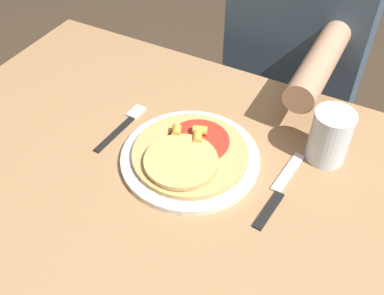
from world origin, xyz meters
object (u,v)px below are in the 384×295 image
(fork, at_px, (124,125))
(plate, at_px, (192,159))
(drinking_glass, at_px, (330,136))
(dining_table, at_px, (178,213))
(knife, at_px, (279,190))
(person_diner, at_px, (295,63))
(pizza, at_px, (190,154))

(fork, bearing_deg, plate, -7.67)
(drinking_glass, bearing_deg, dining_table, -140.44)
(dining_table, xyz_separation_m, knife, (0.19, 0.07, 0.12))
(person_diner, bearing_deg, plate, -94.57)
(plate, distance_m, person_diner, 0.58)
(knife, xyz_separation_m, drinking_glass, (0.05, 0.14, 0.06))
(knife, bearing_deg, drinking_glass, 69.23)
(dining_table, distance_m, drinking_glass, 0.36)
(plate, xyz_separation_m, pizza, (-0.00, -0.01, 0.02))
(knife, bearing_deg, pizza, -175.98)
(drinking_glass, bearing_deg, pizza, -148.37)
(dining_table, bearing_deg, plate, 85.84)
(pizza, relative_size, person_diner, 0.21)
(plate, relative_size, knife, 1.32)
(drinking_glass, bearing_deg, person_diner, 114.47)
(dining_table, xyz_separation_m, drinking_glass, (0.25, 0.20, 0.17))
(pizza, xyz_separation_m, knife, (0.19, 0.01, -0.02))
(pizza, bearing_deg, plate, 82.58)
(drinking_glass, height_order, person_diner, person_diner)
(plate, height_order, person_diner, person_diner)
(dining_table, height_order, knife, knife)
(dining_table, xyz_separation_m, pizza, (0.00, 0.05, 0.14))
(pizza, distance_m, fork, 0.19)
(drinking_glass, bearing_deg, fork, -164.68)
(knife, bearing_deg, dining_table, -160.89)
(dining_table, relative_size, person_diner, 1.05)
(pizza, relative_size, fork, 1.38)
(plate, xyz_separation_m, person_diner, (0.05, 0.57, -0.09))
(knife, height_order, drinking_glass, drinking_glass)
(pizza, height_order, knife, pizza)
(plate, bearing_deg, fork, 172.33)
(dining_table, distance_m, pizza, 0.15)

